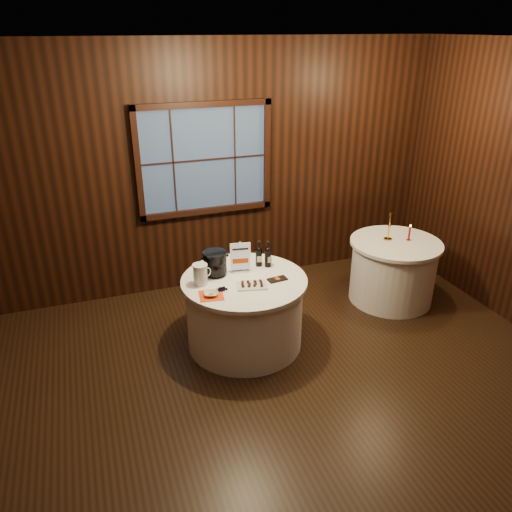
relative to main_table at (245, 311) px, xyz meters
name	(u,v)px	position (x,y,z in m)	size (l,w,h in m)	color
ground	(280,403)	(0.00, -1.00, -0.39)	(6.00, 6.00, 0.00)	black
back_wall	(205,168)	(0.00, 1.48, 1.16)	(6.00, 0.10, 3.00)	black
main_table	(245,311)	(0.00, 0.00, 0.00)	(1.28, 1.28, 0.77)	white
side_table	(393,271)	(2.00, 0.30, 0.00)	(1.08, 1.08, 0.77)	white
sign_stand	(240,262)	(0.02, 0.17, 0.50)	(0.21, 0.13, 0.34)	silver
port_bottle_left	(259,255)	(0.24, 0.24, 0.51)	(0.07, 0.07, 0.28)	black
port_bottle_right	(268,256)	(0.33, 0.19, 0.51)	(0.07, 0.08, 0.29)	black
ice_bucket	(215,263)	(-0.25, 0.19, 0.52)	(0.25, 0.25, 0.26)	black
chocolate_plate	(252,285)	(0.02, -0.17, 0.40)	(0.33, 0.25, 0.04)	silver
chocolate_box	(277,279)	(0.31, -0.14, 0.39)	(0.19, 0.10, 0.02)	black
grape_bunch	(222,289)	(-0.27, -0.16, 0.40)	(0.15, 0.07, 0.04)	black
glass_pitcher	(200,274)	(-0.44, 0.04, 0.49)	(0.20, 0.15, 0.21)	silver
orange_napkin	(211,296)	(-0.40, -0.22, 0.38)	(0.23, 0.23, 0.00)	#E64413
cracker_bowl	(211,294)	(-0.40, -0.22, 0.40)	(0.13, 0.13, 0.03)	silver
brass_candlestick	(389,230)	(1.93, 0.38, 0.51)	(0.10, 0.10, 0.35)	gold
red_candle	(409,234)	(2.15, 0.28, 0.46)	(0.05, 0.05, 0.20)	gold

